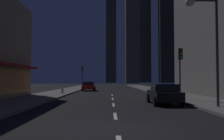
# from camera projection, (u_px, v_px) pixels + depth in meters

# --- Properties ---
(ground_plane) EXTENTS (78.00, 136.00, 0.10)m
(ground_plane) POSITION_uv_depth(u_px,v_px,m) (111.00, 91.00, 40.41)
(ground_plane) COLOR black
(sidewalk_right) EXTENTS (4.00, 76.00, 0.15)m
(sidewalk_right) POSITION_uv_depth(u_px,v_px,m) (153.00, 90.00, 40.48)
(sidewalk_right) COLOR #605E59
(sidewalk_right) RESTS_ON ground
(sidewalk_left) EXTENTS (4.00, 76.00, 0.15)m
(sidewalk_left) POSITION_uv_depth(u_px,v_px,m) (69.00, 90.00, 40.35)
(sidewalk_left) COLOR #605E59
(sidewalk_left) RESTS_ON ground
(lane_marking_center) EXTENTS (0.16, 23.00, 0.01)m
(lane_marking_center) POSITION_uv_depth(u_px,v_px,m) (114.00, 105.00, 16.83)
(lane_marking_center) COLOR silver
(lane_marking_center) RESTS_ON ground
(skyscraper_distant_tall) EXTENTS (6.15, 5.24, 76.81)m
(skyscraper_distant_tall) POSITION_uv_depth(u_px,v_px,m) (111.00, 20.00, 148.58)
(skyscraper_distant_tall) COLOR #403C30
(skyscraper_distant_tall) RESTS_ON ground
(skyscraper_distant_mid) EXTENTS (6.76, 7.44, 50.65)m
(skyscraper_distant_mid) POSITION_uv_depth(u_px,v_px,m) (132.00, 33.00, 122.49)
(skyscraper_distant_mid) COLOR brown
(skyscraper_distant_mid) RESTS_ON ground
(skyscraper_distant_short) EXTENTS (7.59, 8.97, 78.27)m
(skyscraper_distant_short) POSITION_uv_depth(u_px,v_px,m) (144.00, 24.00, 162.65)
(skyscraper_distant_short) COLOR #413E31
(skyscraper_distant_short) RESTS_ON ground
(skyscraper_distant_slender) EXTENTS (8.61, 5.71, 55.25)m
(skyscraper_distant_slender) POSITION_uv_depth(u_px,v_px,m) (166.00, 37.00, 145.15)
(skyscraper_distant_slender) COLOR #2E2B22
(skyscraper_distant_slender) RESTS_ON ground
(car_parked_near) EXTENTS (1.98, 4.24, 1.45)m
(car_parked_near) POSITION_uv_depth(u_px,v_px,m) (164.00, 94.00, 17.29)
(car_parked_near) COLOR black
(car_parked_near) RESTS_ON ground
(car_parked_far) EXTENTS (1.98, 4.24, 1.45)m
(car_parked_far) POSITION_uv_depth(u_px,v_px,m) (89.00, 86.00, 38.38)
(car_parked_far) COLOR #B21919
(car_parked_far) RESTS_ON ground
(fire_hydrant_far_left) EXTENTS (0.42, 0.30, 0.65)m
(fire_hydrant_far_left) POSITION_uv_depth(u_px,v_px,m) (62.00, 91.00, 28.83)
(fire_hydrant_far_left) COLOR #B2B2B2
(fire_hydrant_far_left) RESTS_ON sidewalk_left
(traffic_light_near_right) EXTENTS (0.32, 0.48, 4.20)m
(traffic_light_near_right) POSITION_uv_depth(u_px,v_px,m) (180.00, 62.00, 19.80)
(traffic_light_near_right) COLOR #2D2D2D
(traffic_light_near_right) RESTS_ON sidewalk_right
(traffic_light_far_left) EXTENTS (0.32, 0.48, 4.20)m
(traffic_light_far_left) POSITION_uv_depth(u_px,v_px,m) (82.00, 72.00, 46.03)
(traffic_light_far_left) COLOR #2D2D2D
(traffic_light_far_left) RESTS_ON sidewalk_left
(street_lamp_right) EXTENTS (1.96, 0.56, 6.58)m
(street_lamp_right) POSITION_uv_depth(u_px,v_px,m) (203.00, 25.00, 14.63)
(street_lamp_right) COLOR #38383D
(street_lamp_right) RESTS_ON sidewalk_right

